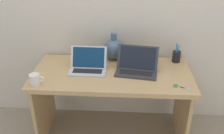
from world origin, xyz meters
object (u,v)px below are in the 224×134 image
Objects in this scene: green_vase at (114,49)px; pen_cup at (176,56)px; scissors at (179,87)px; coffee_mug at (35,79)px; laptop_right at (137,65)px; laptop_left at (88,64)px.

green_vase is 1.39× the size of pen_cup.
green_vase is at bearing 138.57° from scissors.
green_vase is 0.74m from scissors.
pen_cup is at bearing 83.97° from scissors.
pen_cup is at bearing 21.96° from coffee_mug.
green_vase is (-0.22, 0.24, 0.05)m from laptop_right.
pen_cup is 1.32× the size of scissors.
pen_cup is at bearing 14.50° from laptop_left.
laptop_right is 0.43m from pen_cup.
green_vase is at bearing 132.39° from laptop_right.
laptop_left is 1.72× the size of pen_cup.
green_vase is at bearing 177.18° from pen_cup.
coffee_mug is 0.85× the size of scissors.
coffee_mug is at bearing -178.51° from scissors.
coffee_mug is at bearing -139.68° from green_vase.
laptop_left is 2.26× the size of scissors.
laptop_left is 0.80m from scissors.
pen_cup is (0.81, 0.21, 0.00)m from laptop_left.
pen_cup is (0.38, 0.21, -0.00)m from laptop_right.
coffee_mug is (-0.82, -0.28, -0.01)m from laptop_right.
coffee_mug is at bearing -158.04° from pen_cup.
laptop_left is 1.23× the size of green_vase.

